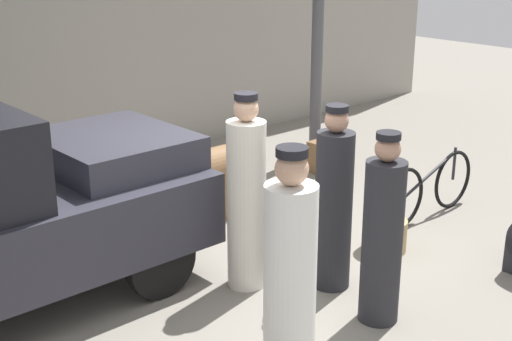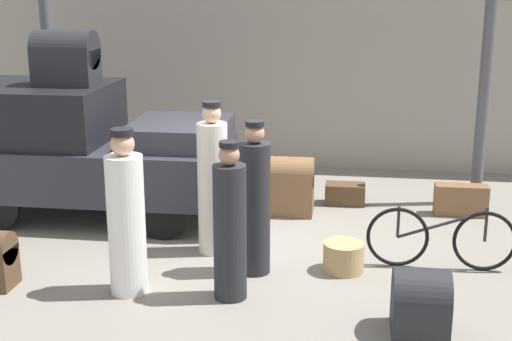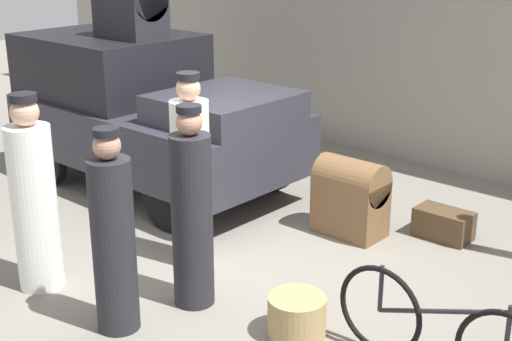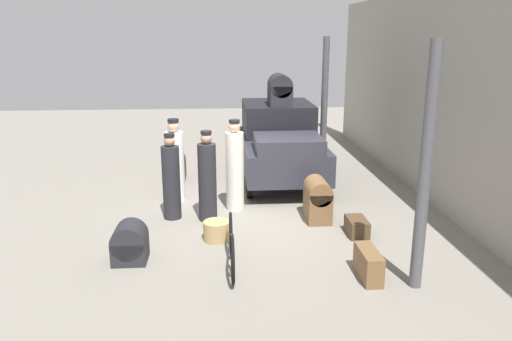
{
  "view_description": "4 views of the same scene",
  "coord_description": "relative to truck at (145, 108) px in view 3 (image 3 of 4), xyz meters",
  "views": [
    {
      "loc": [
        -4.31,
        -4.87,
        3.24
      ],
      "look_at": [
        0.2,
        0.2,
        0.95
      ],
      "focal_mm": 50.0,
      "sensor_mm": 36.0,
      "label": 1
    },
    {
      "loc": [
        1.4,
        -8.3,
        3.31
      ],
      "look_at": [
        0.2,
        0.2,
        0.95
      ],
      "focal_mm": 50.0,
      "sensor_mm": 36.0,
      "label": 2
    },
    {
      "loc": [
        4.42,
        -4.55,
        3.12
      ],
      "look_at": [
        0.2,
        0.2,
        0.95
      ],
      "focal_mm": 50.0,
      "sensor_mm": 36.0,
      "label": 3
    },
    {
      "loc": [
        9.56,
        -0.51,
        3.51
      ],
      "look_at": [
        0.2,
        0.2,
        0.95
      ],
      "focal_mm": 35.0,
      "sensor_mm": 36.0,
      "label": 4
    }
  ],
  "objects": [
    {
      "name": "ground_plane",
      "position": [
        2.35,
        -0.99,
        -0.99
      ],
      "size": [
        30.0,
        30.0,
        0.0
      ],
      "primitive_type": "plane",
      "color": "gray"
    },
    {
      "name": "canopy_pillar_left",
      "position": [
        -1.01,
        1.28,
        0.75
      ],
      "size": [
        0.17,
        0.17,
        3.47
      ],
      "color": "#4C4C51",
      "rests_on": "ground"
    },
    {
      "name": "truck",
      "position": [
        0.0,
        0.0,
        0.0
      ],
      "size": [
        3.69,
        1.86,
        1.85
      ],
      "color": "black",
      "rests_on": "ground"
    },
    {
      "name": "bicycle",
      "position": [
        4.78,
        -1.34,
        -0.62
      ],
      "size": [
        1.71,
        0.04,
        0.77
      ],
      "color": "black",
      "rests_on": "ground"
    },
    {
      "name": "wicker_basket",
      "position": [
        3.68,
        -1.57,
        -0.82
      ],
      "size": [
        0.47,
        0.47,
        0.34
      ],
      "color": "tan",
      "rests_on": "ground"
    },
    {
      "name": "porter_lifting_near_truck",
      "position": [
        2.67,
        -1.74,
        -0.17
      ],
      "size": [
        0.35,
        0.35,
        1.77
      ],
      "color": "#232328",
      "rests_on": "ground"
    },
    {
      "name": "porter_carrying_trunk",
      "position": [
        2.51,
        -2.44,
        -0.2
      ],
      "size": [
        0.35,
        0.35,
        1.7
      ],
      "color": "#232328",
      "rests_on": "ground"
    },
    {
      "name": "porter_standing_middle",
      "position": [
        2.07,
        -1.19,
        -0.12
      ],
      "size": [
        0.37,
        0.37,
        1.88
      ],
      "color": "silver",
      "rests_on": "ground"
    },
    {
      "name": "porter_with_bicycle",
      "position": [
        1.4,
        -2.46,
        -0.16
      ],
      "size": [
        0.4,
        0.4,
        1.8
      ],
      "color": "white",
      "rests_on": "ground"
    },
    {
      "name": "trunk_large_brown",
      "position": [
        3.65,
        0.96,
        -0.83
      ],
      "size": [
        0.59,
        0.34,
        0.31
      ],
      "color": "#4C3823",
      "rests_on": "ground"
    },
    {
      "name": "trunk_barrel_dark",
      "position": [
        2.84,
        0.39,
        -0.55
      ],
      "size": [
        0.73,
        0.45,
        0.84
      ],
      "color": "brown",
      "rests_on": "ground"
    },
    {
      "name": "trunk_on_truck_roof",
      "position": [
        -0.18,
        0.0,
        1.23
      ],
      "size": [
        0.82,
        0.53,
        0.75
      ],
      "color": "#232328",
      "rests_on": "truck"
    }
  ]
}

